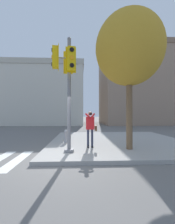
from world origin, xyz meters
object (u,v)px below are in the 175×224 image
at_px(person_photographer, 90,126).
at_px(fire_hydrant, 66,136).
at_px(traffic_signal_pole, 66,75).
at_px(street_tree, 129,49).

bearing_deg(person_photographer, fire_hydrant, 138.61).
bearing_deg(fire_hydrant, person_photographer, -41.39).
relative_size(person_photographer, fire_hydrant, 2.39).
bearing_deg(fire_hydrant, traffic_signal_pole, -83.86).
bearing_deg(street_tree, traffic_signal_pole, -171.59).
relative_size(traffic_signal_pole, fire_hydrant, 6.75).
relative_size(street_tree, fire_hydrant, 8.73).
distance_m(street_tree, fire_hydrant, 5.49).
xyz_separation_m(person_photographer, street_tree, (1.77, -0.47, 3.58)).
relative_size(traffic_signal_pole, street_tree, 0.77).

